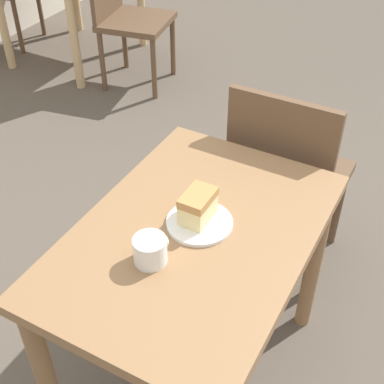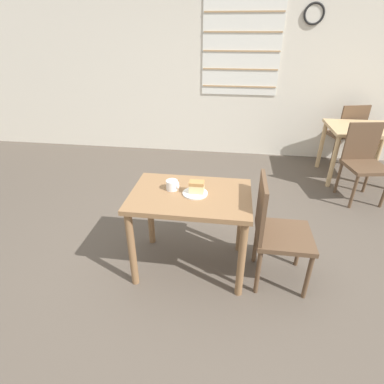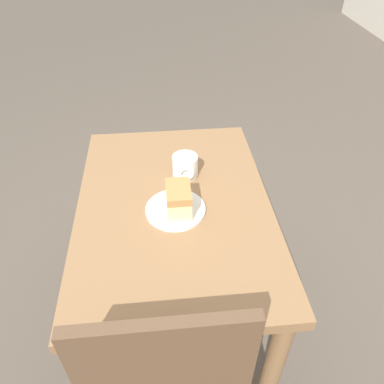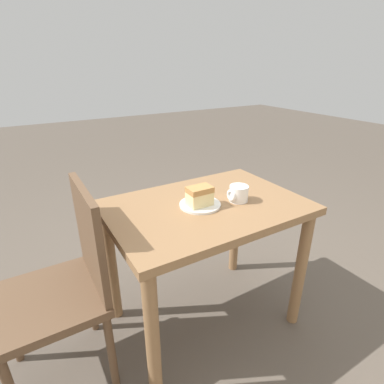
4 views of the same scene
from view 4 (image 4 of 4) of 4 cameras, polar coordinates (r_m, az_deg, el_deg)
ground_plane at (r=1.99m, az=-0.20°, el=-20.54°), size 14.00×14.00×0.00m
dining_table_near at (r=1.54m, az=2.61°, el=-6.48°), size 0.96×0.66×0.74m
chair_near_window at (r=1.46m, az=-23.01°, el=-15.71°), size 0.44×0.44×0.93m
plate at (r=1.46m, az=1.54°, el=-2.41°), size 0.20×0.20×0.01m
cake_slice at (r=1.42m, az=1.46°, el=-0.75°), size 0.12×0.08×0.09m
coffee_mug at (r=1.51m, az=8.78°, el=-0.29°), size 0.10×0.09×0.08m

